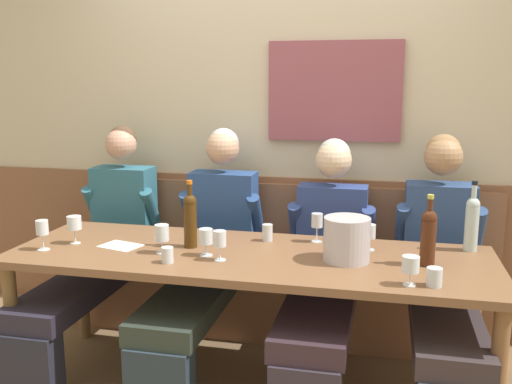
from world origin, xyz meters
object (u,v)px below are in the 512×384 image
wine_glass_near_bucket (206,237)px  ice_bucket (347,239)px  wine_glass_right_end (317,221)px  water_tumbler_left (267,233)px  person_center_left_seat (207,250)px  wine_glass_mid_right (162,234)px  person_right_seat (325,262)px  wall_bench (275,289)px  wine_bottle_green_tall (428,235)px  dining_table (249,267)px  water_tumbler_center (167,255)px  wine_glass_mid_left (369,233)px  wine_glass_center_rear (220,240)px  wine_glass_center_front (42,229)px  person_center_right_seat (443,263)px  water_tumbler_right (434,277)px  wine_bottle_amber_mid (472,222)px  person_left_seat (100,241)px  wine_glass_by_bottle (411,266)px  wine_glass_left_end (74,224)px  wine_bottle_clear_water (190,218)px

wine_glass_near_bucket → ice_bucket: bearing=6.3°
wine_glass_right_end → water_tumbler_left: (-0.27, -0.04, -0.07)m
person_center_left_seat → wine_glass_mid_right: bearing=-102.5°
person_right_seat → wine_glass_right_end: (-0.05, -0.03, 0.24)m
wall_bench → wine_bottle_green_tall: wine_bottle_green_tall is taller
dining_table → water_tumbler_center: size_ratio=31.62×
ice_bucket → wine_glass_mid_right: 0.93m
person_center_left_seat → wine_glass_mid_left: (0.93, -0.14, 0.20)m
wine_glass_center_rear → wine_glass_center_front: bearing=-177.7°
person_right_seat → person_center_right_seat: size_ratio=0.99×
ice_bucket → water_tumbler_center: size_ratio=2.91×
water_tumbler_right → wine_glass_near_bucket: bearing=169.9°
person_center_right_seat → water_tumbler_left: (-0.94, -0.10, 0.14)m
person_center_right_seat → wall_bench: bearing=160.2°
person_center_left_seat → person_center_right_seat: size_ratio=1.01×
wine_glass_mid_right → water_tumbler_center: wine_glass_mid_right is taller
ice_bucket → wine_glass_center_rear: 0.62m
wine_bottle_amber_mid → wine_glass_mid_right: 1.59m
person_left_seat → person_center_right_seat: size_ratio=1.01×
wine_glass_by_bottle → wine_glass_near_bucket: 1.01m
wine_glass_mid_right → wine_bottle_green_tall: bearing=4.4°
wall_bench → wine_glass_right_end: 0.77m
water_tumbler_center → ice_bucket: bearing=15.1°
wine_glass_left_end → water_tumbler_left: size_ratio=1.63×
water_tumbler_center → wine_glass_mid_left: bearing=24.7°
wine_glass_near_bucket → water_tumbler_center: size_ratio=1.79×
dining_table → wine_glass_by_bottle: bearing=-20.6°
wine_glass_center_rear → wine_glass_by_bottle: 0.91m
ice_bucket → wine_glass_left_end: bearing=-178.9°
wine_glass_near_bucket → person_center_left_seat: bearing=107.4°
person_left_seat → person_center_right_seat: bearing=0.2°
wine_glass_by_bottle → wine_glass_center_front: bearing=176.6°
wine_bottle_clear_water → wine_glass_left_end: wine_bottle_clear_water is taller
person_right_seat → wine_glass_near_bucket: person_right_seat is taller
wine_glass_mid_left → wine_glass_near_bucket: bearing=-160.4°
wine_glass_center_rear → water_tumbler_left: bearing=68.4°
person_center_left_seat → water_tumbler_left: (0.38, -0.09, 0.15)m
wine_glass_mid_right → water_tumbler_left: bearing=35.8°
wall_bench → wine_glass_mid_right: (-0.43, -0.80, 0.55)m
person_center_left_seat → wine_glass_near_bucket: person_center_left_seat is taller
wine_glass_center_front → person_right_seat: bearing=19.5°
wine_glass_by_bottle → person_center_left_seat: bearing=150.5°
person_center_left_seat → person_center_right_seat: person_center_left_seat is taller
wall_bench → wine_glass_mid_left: (0.59, -0.51, 0.55)m
person_left_seat → wine_glass_mid_left: (1.61, -0.15, 0.19)m
wine_glass_center_front → wine_glass_mid_left: size_ratio=1.16×
person_left_seat → ice_bucket: 1.57m
wine_glass_center_front → wine_glass_center_rear: 0.95m
person_center_right_seat → wine_glass_mid_left: 0.46m
person_center_right_seat → wine_glass_near_bucket: (-1.18, -0.44, 0.19)m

